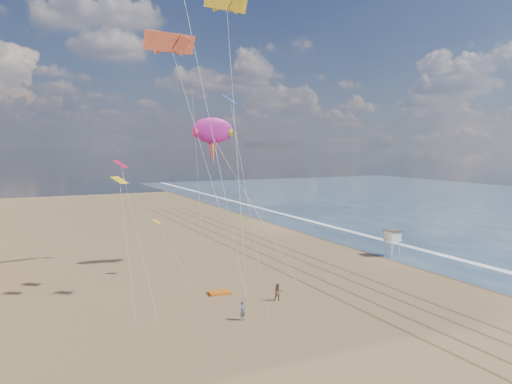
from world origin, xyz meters
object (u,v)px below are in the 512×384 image
Objects in this scene: lifeguard_stand at (393,236)px; grounded_kite at (219,293)px; show_kite at (213,131)px; kite_flyer_b at (278,292)px; kite_flyer_a at (243,311)px.

grounded_kite is (-27.66, -6.03, -2.63)m from lifeguard_stand.
show_kite is at bearing 167.66° from lifeguard_stand.
show_kite is 13.54× the size of kite_flyer_b.
lifeguard_stand is 28.28m from show_kite.
show_kite is (3.70, 11.27, 16.70)m from grounded_kite.
kite_flyer_a is (-0.98, -8.01, 0.72)m from grounded_kite.
show_kite reaches higher than grounded_kite.
lifeguard_stand reaches higher than kite_flyer_a.
lifeguard_stand is 28.43m from grounded_kite.
kite_flyer_b is (4.29, -4.63, 0.74)m from grounded_kite.
grounded_kite is 20.49m from show_kite.
kite_flyer_b is (5.27, 3.38, 0.02)m from kite_flyer_a.
kite_flyer_a is (-28.64, -14.04, -1.92)m from lifeguard_stand.
grounded_kite is at bearing -167.70° from lifeguard_stand.
kite_flyer_a is 0.97× the size of kite_flyer_b.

